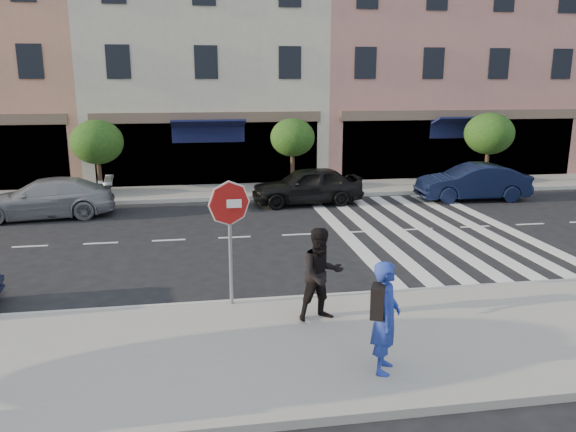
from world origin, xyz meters
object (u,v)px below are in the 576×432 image
Objects in this scene: photographer at (386,317)px; car_far_mid at (307,186)px; stop_sign at (230,216)px; car_far_left at (45,198)px; walker at (321,274)px; car_far_right at (473,182)px.

photographer is 0.43× the size of car_far_mid.
stop_sign is 10.77m from car_far_mid.
stop_sign is 0.56× the size of car_far_left.
walker reaches higher than car_far_mid.
car_far_mid is (3.62, 10.05, -1.33)m from stop_sign.
walker reaches higher than car_far_left.
car_far_right is (8.12, 12.90, -0.35)m from photographer.
car_far_left is 1.07× the size of car_far_right.
car_far_mid reaches higher than car_far_left.
photographer is at bearing -54.37° from stop_sign.
car_far_left is at bearing -85.77° from car_far_right.
car_far_left is (-8.23, 12.57, -0.39)m from photographer.
photographer is 0.42× the size of car_far_right.
walker is 11.29m from car_far_mid.
car_far_mid is at bearing 88.40° from car_far_left.
car_far_right is at bearing 83.34° from car_far_mid.
car_far_left is 1.10× the size of car_far_mid.
car_far_right is (10.38, 9.71, -1.33)m from stop_sign.
car_far_right is at bearing 39.26° from walker.
stop_sign is 11.20m from car_far_left.
car_far_right is at bearing -7.84° from photographer.
car_far_left is at bearing 57.54° from photographer.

